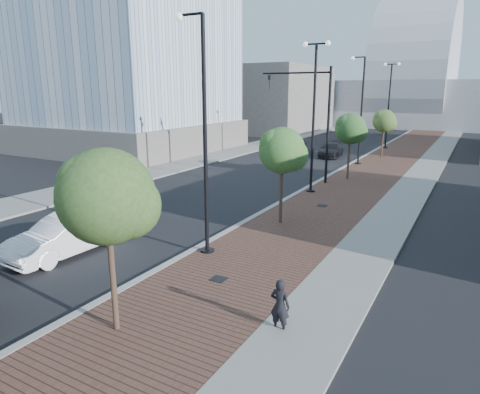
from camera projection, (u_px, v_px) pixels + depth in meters
The scene contains 22 objects.
sidewalk at pixel (403, 158), 41.22m from camera, with size 7.00×140.00×0.12m, color #4C2D23.
concrete_strip at pixel (434, 160), 39.94m from camera, with size 2.40×140.00×0.13m, color slate.
curb at pixel (367, 155), 42.88m from camera, with size 0.30×140.00×0.14m, color gray.
west_sidewalk at pixel (253, 147), 49.05m from camera, with size 4.00×140.00×0.12m, color slate.
white_sedan at pixel (67, 235), 17.09m from camera, with size 1.72×4.93×1.63m, color white.
dark_car_mid at pixel (297, 147), 44.47m from camera, with size 2.22×4.81×1.34m, color black.
dark_car_far at pixel (331, 150), 42.04m from camera, with size 1.90×4.68×1.36m, color black.
pedestrian at pixel (280, 306), 11.56m from camera, with size 0.57×0.37×1.55m, color black.
streetlight_1 at pixel (203, 147), 16.25m from camera, with size 1.44×0.56×9.21m.
streetlight_2 at pixel (314, 117), 26.22m from camera, with size 1.72×0.56×9.28m.
streetlight_3 at pixel (360, 115), 36.53m from camera, with size 1.44×0.56×9.21m.
streetlight_4 at pixel (389, 105), 46.50m from camera, with size 1.72×0.56×9.28m.
traffic_mast at pixel (316, 112), 29.14m from camera, with size 5.09×0.20×8.00m.
tree_0 at pixel (108, 197), 10.77m from camera, with size 2.52×2.50×5.10m.
tree_1 at pixel (283, 151), 20.11m from camera, with size 2.28×2.22×4.80m.
tree_2 at pixel (351, 129), 30.23m from camera, with size 2.28×2.21×4.88m.
tree_3 at pixel (385, 121), 40.41m from camera, with size 2.24×2.16×4.67m.
tower_podium at pixel (132, 136), 47.16m from camera, with size 19.00×19.00×3.00m, color #635F59.
convention_center at pixel (415, 92), 80.40m from camera, with size 50.00×30.00×50.00m.
commercial_block_nw at pixel (272, 99), 68.06m from camera, with size 14.00×20.00×10.00m, color #625E59.
utility_cover_1 at pixel (219, 279), 14.68m from camera, with size 0.50×0.50×0.02m, color black.
utility_cover_2 at pixel (322, 205), 23.98m from camera, with size 0.50×0.50×0.02m, color black.
Camera 1 is at (9.67, -3.44, 6.50)m, focal length 31.78 mm.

